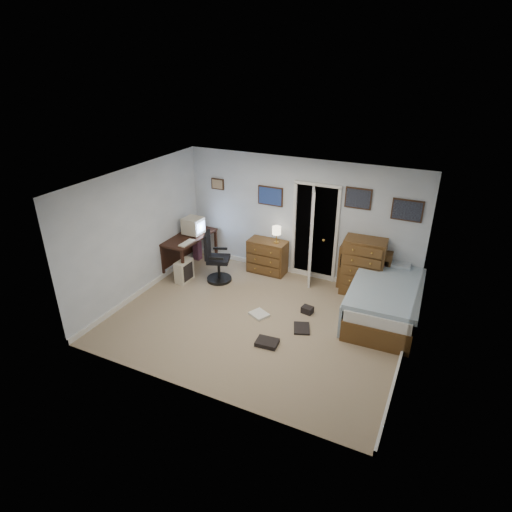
{
  "coord_description": "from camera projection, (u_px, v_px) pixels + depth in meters",
  "views": [
    {
      "loc": [
        2.75,
        -5.79,
        4.32
      ],
      "look_at": [
        -0.17,
        0.3,
        1.1
      ],
      "focal_mm": 30.0,
      "sensor_mm": 36.0,
      "label": 1
    }
  ],
  "objects": [
    {
      "name": "computer_desk",
      "position": [
        186.0,
        243.0,
        9.27
      ],
      "size": [
        0.66,
        1.35,
        0.76
      ],
      "rotation": [
        0.0,
        0.0,
        -0.04
      ],
      "color": "black",
      "rests_on": "floor"
    },
    {
      "name": "floor_clutter",
      "position": [
        281.0,
        326.0,
        7.41
      ],
      "size": [
        1.24,
        1.42,
        0.13
      ],
      "rotation": [
        0.0,
        0.0,
        -0.14
      ],
      "color": "black",
      "rests_on": "floor"
    },
    {
      "name": "office_chair",
      "position": [
        216.0,
        262.0,
        8.8
      ],
      "size": [
        0.66,
        0.66,
        1.07
      ],
      "rotation": [
        0.0,
        0.0,
        0.35
      ],
      "color": "black",
      "rests_on": "floor"
    },
    {
      "name": "floor",
      "position": [
        257.0,
        320.0,
        7.65
      ],
      "size": [
        5.0,
        4.0,
        0.02
      ],
      "primitive_type": "cube",
      "color": "tan",
      "rests_on": "ground"
    },
    {
      "name": "crt_monitor",
      "position": [
        193.0,
        226.0,
        9.19
      ],
      "size": [
        0.41,
        0.38,
        0.37
      ],
      "rotation": [
        0.0,
        0.0,
        -0.04
      ],
      "color": "beige",
      "rests_on": "computer_desk"
    },
    {
      "name": "headboard_bookcase",
      "position": [
        364.0,
        269.0,
        8.4
      ],
      "size": [
        1.0,
        0.28,
        0.9
      ],
      "rotation": [
        0.0,
        0.0,
        0.02
      ],
      "color": "brown",
      "rests_on": "floor"
    },
    {
      "name": "bed",
      "position": [
        385.0,
        298.0,
        7.66
      ],
      "size": [
        1.26,
        2.25,
        0.72
      ],
      "rotation": [
        0.0,
        0.0,
        0.04
      ],
      "color": "brown",
      "rests_on": "floor"
    },
    {
      "name": "table_lamp",
      "position": [
        277.0,
        231.0,
        8.82
      ],
      "size": [
        0.18,
        0.18,
        0.36
      ],
      "rotation": [
        0.0,
        0.0,
        -0.01
      ],
      "color": "gold",
      "rests_on": "low_dresser"
    },
    {
      "name": "keyboard",
      "position": [
        187.0,
        243.0,
        8.8
      ],
      "size": [
        0.17,
        0.41,
        0.02
      ],
      "primitive_type": "cube",
      "rotation": [
        0.0,
        0.0,
        -0.04
      ],
      "color": "beige",
      "rests_on": "computer_desk"
    },
    {
      "name": "pc_tower",
      "position": [
        184.0,
        271.0,
        8.86
      ],
      "size": [
        0.22,
        0.43,
        0.46
      ],
      "rotation": [
        0.0,
        0.0,
        -0.04
      ],
      "color": "beige",
      "rests_on": "floor"
    },
    {
      "name": "media_stack",
      "position": [
        197.0,
        244.0,
        9.74
      ],
      "size": [
        0.16,
        0.16,
        0.76
      ],
      "primitive_type": "cube",
      "rotation": [
        0.0,
        0.0,
        -0.04
      ],
      "color": "maroon",
      "rests_on": "floor"
    },
    {
      "name": "wall_posters",
      "position": [
        328.0,
        199.0,
        8.28
      ],
      "size": [
        4.38,
        0.04,
        0.6
      ],
      "color": "#331E11",
      "rests_on": "floor"
    },
    {
      "name": "low_dresser",
      "position": [
        267.0,
        256.0,
        9.17
      ],
      "size": [
        0.82,
        0.42,
        0.73
      ],
      "primitive_type": "cube",
      "rotation": [
        0.0,
        0.0,
        -0.01
      ],
      "color": "brown",
      "rests_on": "floor"
    },
    {
      "name": "doorway",
      "position": [
        319.0,
        228.0,
        8.93
      ],
      "size": [
        0.96,
        1.12,
        2.05
      ],
      "color": "black",
      "rests_on": "floor"
    },
    {
      "name": "tall_dresser",
      "position": [
        363.0,
        267.0,
        8.26
      ],
      "size": [
        0.81,
        0.5,
        1.15
      ],
      "primitive_type": "cube",
      "rotation": [
        0.0,
        0.0,
        0.06
      ],
      "color": "brown",
      "rests_on": "floor"
    }
  ]
}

